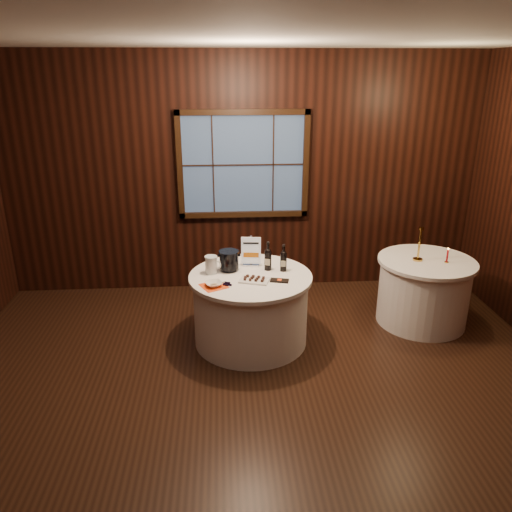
{
  "coord_description": "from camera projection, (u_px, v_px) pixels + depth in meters",
  "views": [
    {
      "loc": [
        -0.28,
        -3.75,
        2.78
      ],
      "look_at": [
        0.05,
        0.9,
        1.02
      ],
      "focal_mm": 35.0,
      "sensor_mm": 36.0,
      "label": 1
    }
  ],
  "objects": [
    {
      "name": "grape_bunch",
      "position": [
        227.0,
        283.0,
        4.92
      ],
      "size": [
        0.15,
        0.09,
        0.03
      ],
      "rotation": [
        0.0,
        0.0,
        -0.43
      ],
      "color": "black",
      "rests_on": "main_table"
    },
    {
      "name": "brass_candlestick",
      "position": [
        419.0,
        249.0,
        5.51
      ],
      "size": [
        0.11,
        0.11,
        0.38
      ],
      "color": "gold",
      "rests_on": "side_table"
    },
    {
      "name": "port_bottle_right",
      "position": [
        283.0,
        260.0,
        5.23
      ],
      "size": [
        0.07,
        0.08,
        0.29
      ],
      "rotation": [
        0.0,
        0.0,
        -0.18
      ],
      "color": "black",
      "rests_on": "main_table"
    },
    {
      "name": "chocolate_box",
      "position": [
        279.0,
        281.0,
        5.01
      ],
      "size": [
        0.2,
        0.13,
        0.02
      ],
      "primitive_type": "cube",
      "rotation": [
        0.0,
        0.0,
        -0.25
      ],
      "color": "black",
      "rests_on": "main_table"
    },
    {
      "name": "glass_pitcher",
      "position": [
        211.0,
        265.0,
        5.17
      ],
      "size": [
        0.17,
        0.13,
        0.19
      ],
      "rotation": [
        0.0,
        0.0,
        -0.26
      ],
      "color": "silver",
      "rests_on": "main_table"
    },
    {
      "name": "orange_napkin",
      "position": [
        214.0,
        286.0,
        4.9
      ],
      "size": [
        0.31,
        0.31,
        0.0
      ],
      "primitive_type": "cube",
      "rotation": [
        0.0,
        0.0,
        0.46
      ],
      "color": "#F44814",
      "rests_on": "main_table"
    },
    {
      "name": "ice_bucket",
      "position": [
        229.0,
        260.0,
        5.24
      ],
      "size": [
        0.21,
        0.21,
        0.22
      ],
      "color": "black",
      "rests_on": "main_table"
    },
    {
      "name": "ground",
      "position": [
        257.0,
        397.0,
        4.5
      ],
      "size": [
        6.0,
        6.0,
        0.0
      ],
      "primitive_type": "plane",
      "color": "black",
      "rests_on": "ground"
    },
    {
      "name": "chocolate_plate",
      "position": [
        254.0,
        279.0,
        5.01
      ],
      "size": [
        0.34,
        0.28,
        0.04
      ],
      "rotation": [
        0.0,
        0.0,
        -0.32
      ],
      "color": "white",
      "rests_on": "main_table"
    },
    {
      "name": "side_table",
      "position": [
        423.0,
        291.0,
        5.71
      ],
      "size": [
        1.08,
        1.08,
        0.77
      ],
      "color": "white",
      "rests_on": "ground"
    },
    {
      "name": "red_candle",
      "position": [
        447.0,
        257.0,
        5.47
      ],
      "size": [
        0.05,
        0.05,
        0.17
      ],
      "color": "gold",
      "rests_on": "side_table"
    },
    {
      "name": "main_table",
      "position": [
        251.0,
        308.0,
        5.29
      ],
      "size": [
        1.28,
        1.28,
        0.77
      ],
      "color": "white",
      "rests_on": "ground"
    },
    {
      "name": "back_wall",
      "position": [
        243.0,
        173.0,
        6.27
      ],
      "size": [
        6.0,
        0.1,
        3.0
      ],
      "color": "black",
      "rests_on": "ground"
    },
    {
      "name": "port_bottle_left",
      "position": [
        268.0,
        258.0,
        5.25
      ],
      "size": [
        0.07,
        0.08,
        0.31
      ],
      "rotation": [
        0.0,
        0.0,
        -0.26
      ],
      "color": "black",
      "rests_on": "main_table"
    },
    {
      "name": "cracker_bowl",
      "position": [
        214.0,
        284.0,
        4.89
      ],
      "size": [
        0.21,
        0.21,
        0.04
      ],
      "primitive_type": "imported",
      "rotation": [
        0.0,
        0.0,
        0.33
      ],
      "color": "white",
      "rests_on": "orange_napkin"
    },
    {
      "name": "sign_stand",
      "position": [
        251.0,
        256.0,
        5.36
      ],
      "size": [
        0.21,
        0.12,
        0.34
      ],
      "rotation": [
        0.0,
        0.0,
        -0.11
      ],
      "color": "#BBBBC3",
      "rests_on": "main_table"
    }
  ]
}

